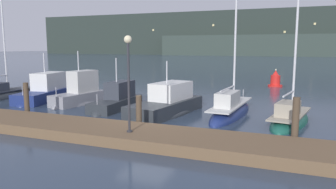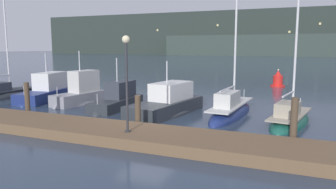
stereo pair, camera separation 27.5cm
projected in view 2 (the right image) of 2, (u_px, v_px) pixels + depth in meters
name	position (u px, v px, depth m)	size (l,w,h in m)	color
ground_plane	(145.00, 126.00, 16.54)	(400.00, 400.00, 0.00)	#2D3D51
dock	(120.00, 133.00, 14.28)	(36.20, 2.80, 0.45)	brown
mooring_pile_1	(27.00, 100.00, 18.35)	(0.28, 0.28, 1.99)	#4C3D2D
mooring_pile_2	(138.00, 113.00, 15.70)	(0.28, 0.28, 1.66)	#4C3D2D
mooring_pile_3	(294.00, 122.00, 13.00)	(0.28, 0.28, 1.99)	#4C3D2D
sailboat_berth_1	(4.00, 97.00, 25.45)	(1.88, 6.67, 8.42)	#2D3338
motorboat_berth_2	(47.00, 95.00, 24.46)	(2.99, 6.24, 4.12)	navy
motorboat_berth_3	(81.00, 97.00, 22.92)	(2.23, 4.82, 4.21)	gray
motorboat_berth_4	(117.00, 105.00, 21.15)	(1.75, 5.30, 3.93)	#2D3338
motorboat_berth_5	(167.00, 108.00, 19.50)	(3.21, 6.72, 3.70)	#2D3338
sailboat_berth_6	(231.00, 113.00, 19.05)	(1.95, 6.92, 8.65)	navy
sailboat_berth_7	(290.00, 121.00, 16.98)	(2.50, 5.63, 7.67)	#195647
channel_buoy	(278.00, 80.00, 32.42)	(1.39, 1.39, 1.75)	red
dock_lamppost	(126.00, 68.00, 13.28)	(0.32, 0.32, 3.97)	#2D2D33
hillside_backdrop	(296.00, 34.00, 135.46)	(240.00, 23.00, 19.15)	#28332D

